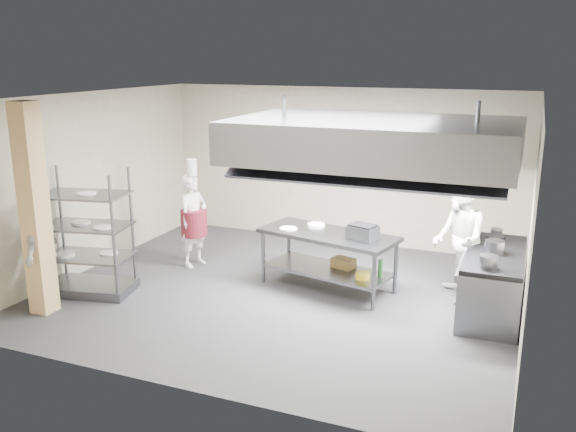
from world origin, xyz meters
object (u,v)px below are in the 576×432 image
at_px(pass_rack, 87,233).
at_px(stockpot, 495,247).
at_px(griddle, 363,233).
at_px(cooking_range, 493,284).
at_px(chef_plating, 42,251).
at_px(island, 328,260).
at_px(chef_line, 458,240).
at_px(chef_head, 194,221).

height_order(pass_rack, stockpot, pass_rack).
xyz_separation_m(pass_rack, griddle, (3.94, 1.43, 0.04)).
xyz_separation_m(pass_rack, cooking_range, (5.84, 1.56, -0.55)).
xyz_separation_m(cooking_range, chef_plating, (-6.08, -2.25, 0.42)).
bearing_deg(cooking_range, griddle, -176.20).
height_order(island, chef_line, chef_line).
bearing_deg(cooking_range, chef_plating, -159.72).
bearing_deg(chef_plating, chef_line, 92.32).
bearing_deg(chef_head, pass_rack, 166.67).
bearing_deg(griddle, cooking_range, 19.69).
height_order(chef_head, stockpot, chef_head).
bearing_deg(chef_line, pass_rack, -90.21).
bearing_deg(cooking_range, pass_rack, -165.05).
bearing_deg(chef_line, stockpot, 35.57).
distance_m(cooking_range, stockpot, 0.58).
height_order(chef_line, stockpot, chef_line).
relative_size(chef_head, chef_plating, 0.96).
height_order(pass_rack, chef_line, pass_rack).
relative_size(island, chef_head, 1.33).
xyz_separation_m(pass_rack, chef_line, (5.29, 1.87, -0.04)).
height_order(chef_plating, stockpot, chef_plating).
bearing_deg(pass_rack, cooking_range, 2.81).
distance_m(pass_rack, stockpot, 6.01).
bearing_deg(pass_rack, chef_plating, -121.38).
bearing_deg(stockpot, chef_plating, -160.12).
bearing_deg(chef_head, stockpot, -78.94).
xyz_separation_m(island, stockpot, (2.46, -0.05, 0.54)).
relative_size(island, stockpot, 8.03).
xyz_separation_m(chef_line, chef_plating, (-5.53, -2.56, -0.09)).
bearing_deg(chef_head, griddle, -81.68).
relative_size(island, cooking_range, 1.07).
distance_m(island, chef_line, 2.01).
relative_size(chef_line, griddle, 4.51).
height_order(pass_rack, chef_head, pass_rack).
bearing_deg(cooking_range, chef_line, 150.53).
bearing_deg(island, chef_line, 22.04).
distance_m(griddle, stockpot, 1.88).
bearing_deg(chef_plating, griddle, 94.39).
xyz_separation_m(island, cooking_range, (2.48, 0.01, -0.04)).
relative_size(pass_rack, stockpot, 7.23).
xyz_separation_m(cooking_range, chef_head, (-4.98, 0.15, 0.39)).
xyz_separation_m(chef_head, chef_line, (4.43, 0.16, 0.12)).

